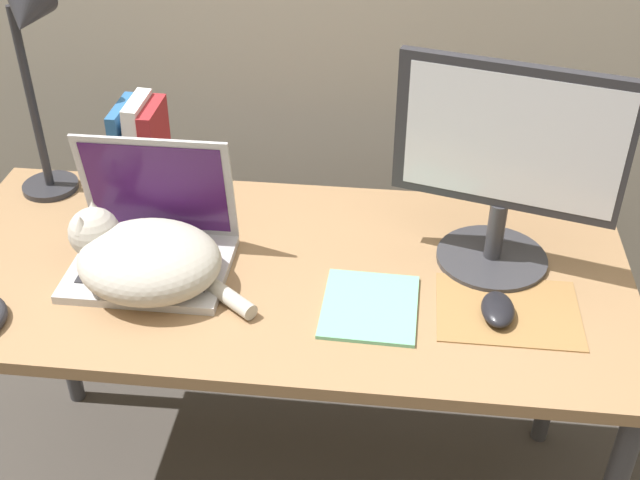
% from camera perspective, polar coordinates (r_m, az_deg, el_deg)
% --- Properties ---
extents(desk, '(1.44, 0.67, 0.75)m').
position_cam_1_polar(desk, '(1.71, -2.85, -4.07)').
color(desk, '#93704C').
rests_on(desk, ground_plane).
extents(laptop, '(0.32, 0.25, 0.26)m').
position_cam_1_polar(laptop, '(1.68, -11.83, -0.20)').
color(laptop, '#B7B7BC').
rests_on(laptop, desk).
extents(cat, '(0.40, 0.26, 0.15)m').
position_cam_1_polar(cat, '(1.61, -12.41, -1.26)').
color(cat, '#B2ADA3').
rests_on(cat, desk).
extents(external_monitor, '(0.44, 0.23, 0.44)m').
position_cam_1_polar(external_monitor, '(1.59, 13.09, 5.33)').
color(external_monitor, '#333338').
rests_on(external_monitor, desk).
extents(mousepad, '(0.27, 0.21, 0.00)m').
position_cam_1_polar(mousepad, '(1.59, 13.23, -4.90)').
color(mousepad, olive).
rests_on(mousepad, desk).
extents(computer_mouse, '(0.06, 0.10, 0.03)m').
position_cam_1_polar(computer_mouse, '(1.56, 12.53, -4.83)').
color(computer_mouse, black).
rests_on(computer_mouse, mousepad).
extents(book_row, '(0.10, 0.14, 0.26)m').
position_cam_1_polar(book_row, '(1.85, -12.51, 5.93)').
color(book_row, '#285B93').
rests_on(book_row, desk).
extents(desk_lamp, '(0.17, 0.17, 0.51)m').
position_cam_1_polar(desk_lamp, '(1.84, -19.89, 12.31)').
color(desk_lamp, '#28282D').
rests_on(desk_lamp, desk).
extents(notepad, '(0.19, 0.21, 0.01)m').
position_cam_1_polar(notepad, '(1.56, 3.56, -4.73)').
color(notepad, '#6BBC93').
rests_on(notepad, desk).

